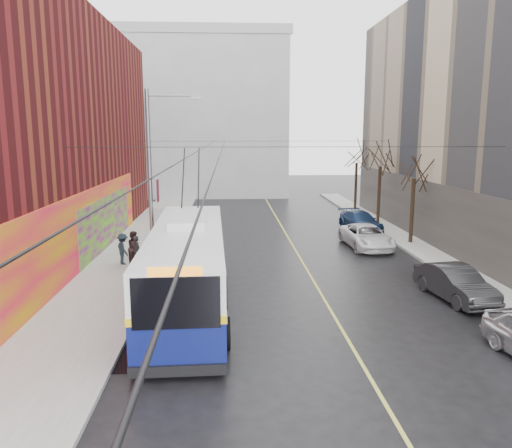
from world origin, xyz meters
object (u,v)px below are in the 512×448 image
at_px(pedestrian_a, 137,251).
at_px(pedestrian_c, 123,249).
at_px(tree_mid, 381,156).
at_px(trolleybus, 188,265).
at_px(parked_car_b, 455,283).
at_px(following_car, 204,227).
at_px(streetlight_pole, 153,177).
at_px(parked_car_c, 366,236).
at_px(tree_far, 357,154).
at_px(pedestrian_b, 134,248).
at_px(parked_car_d, 360,221).
at_px(tree_near, 415,166).

bearing_deg(pedestrian_a, pedestrian_c, 46.40).
bearing_deg(pedestrian_a, tree_mid, -62.41).
bearing_deg(trolleybus, parked_car_b, -0.99).
bearing_deg(parked_car_b, following_car, 122.03).
bearing_deg(streetlight_pole, parked_car_b, -19.38).
xyz_separation_m(trolleybus, parked_car_b, (11.19, 0.14, -1.01)).
xyz_separation_m(tree_mid, parked_car_c, (-3.06, -7.76, -4.55)).
bearing_deg(pedestrian_c, trolleybus, -179.90).
height_order(parked_car_b, pedestrian_a, pedestrian_a).
bearing_deg(streetlight_pole, pedestrian_c, 142.35).
relative_size(tree_far, trolleybus, 0.50).
height_order(trolleybus, pedestrian_c, trolleybus).
xyz_separation_m(tree_far, parked_car_c, (-3.06, -14.76, -4.44)).
xyz_separation_m(pedestrian_a, pedestrian_b, (-0.20, 0.37, 0.09)).
xyz_separation_m(tree_far, parked_car_d, (-2.00, -9.35, -4.45)).
relative_size(tree_near, parked_car_c, 1.27).
bearing_deg(following_car, pedestrian_c, -114.82).
bearing_deg(trolleybus, parked_car_c, 42.93).
relative_size(streetlight_pole, tree_mid, 1.35).
distance_m(streetlight_pole, trolleybus, 6.02).
xyz_separation_m(parked_car_d, pedestrian_b, (-14.44, -9.37, 0.36)).
bearing_deg(following_car, tree_mid, 23.33).
distance_m(parked_car_b, parked_car_d, 15.27).
bearing_deg(parked_car_c, following_car, 158.75).
relative_size(streetlight_pole, pedestrian_b, 4.97).
relative_size(parked_car_b, pedestrian_a, 2.68).
bearing_deg(tree_far, following_car, -138.84).
height_order(tree_far, trolleybus, tree_far).
bearing_deg(parked_car_b, parked_car_c, 87.70).
height_order(streetlight_pole, trolleybus, streetlight_pole).
distance_m(tree_mid, parked_car_b, 18.31).
height_order(tree_near, trolleybus, tree_near).
distance_m(tree_mid, tree_far, 7.00).
height_order(parked_car_b, following_car, following_car).
height_order(trolleybus, following_car, trolleybus).
bearing_deg(parked_car_d, pedestrian_c, -157.40).
distance_m(parked_car_b, parked_car_c, 9.92).
bearing_deg(tree_far, pedestrian_a, -130.40).
distance_m(tree_far, parked_car_c, 15.72).
relative_size(parked_car_b, pedestrian_b, 2.41).
relative_size(tree_near, parked_car_d, 1.34).
xyz_separation_m(following_car, pedestrian_c, (-3.91, -6.98, 0.16)).
bearing_deg(tree_far, pedestrian_c, -132.71).
bearing_deg(pedestrian_a, parked_car_b, -120.32).
xyz_separation_m(following_car, pedestrian_a, (-3.06, -7.56, 0.15)).
bearing_deg(pedestrian_b, pedestrian_a, -145.17).
bearing_deg(parked_car_b, pedestrian_b, 149.31).
bearing_deg(trolleybus, streetlight_pole, 110.55).
height_order(parked_car_b, parked_car_d, parked_car_b).
xyz_separation_m(tree_near, tree_far, (0.00, 14.00, 0.17)).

